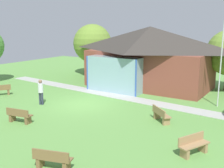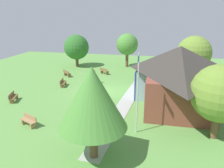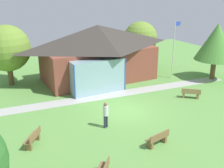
% 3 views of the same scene
% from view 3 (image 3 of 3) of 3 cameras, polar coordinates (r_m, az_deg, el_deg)
% --- Properties ---
extents(ground_plane, '(44.00, 44.00, 0.00)m').
position_cam_3_polar(ground_plane, '(19.70, 3.25, -5.76)').
color(ground_plane, '#609947').
extents(pavilion, '(11.19, 7.11, 5.23)m').
position_cam_3_polar(pavilion, '(25.74, -2.97, 6.74)').
color(pavilion, brown).
rests_on(pavilion, ground_plane).
extents(footpath, '(23.58, 3.17, 0.03)m').
position_cam_3_polar(footpath, '(22.39, -1.11, -2.49)').
color(footpath, '#ADADA8').
rests_on(footpath, ground_plane).
extents(flagpole, '(0.64, 0.08, 5.64)m').
position_cam_3_polar(flagpole, '(26.76, 12.91, 7.62)').
color(flagpole, silver).
rests_on(flagpole, ground_plane).
extents(bench_mid_right, '(1.43, 1.30, 0.84)m').
position_cam_3_polar(bench_mid_right, '(22.72, 16.29, -1.93)').
color(bench_mid_right, '#9E7A51').
rests_on(bench_mid_right, ground_plane).
extents(bench_mid_left, '(1.23, 1.47, 0.84)m').
position_cam_3_polar(bench_mid_left, '(16.20, -16.32, -10.97)').
color(bench_mid_left, brown).
rests_on(bench_mid_left, ground_plane).
extents(bench_front_center, '(1.55, 0.70, 0.84)m').
position_cam_3_polar(bench_front_center, '(15.75, 9.62, -11.33)').
color(bench_front_center, brown).
rests_on(bench_front_center, ground_plane).
extents(visitor_strolling_lawn, '(0.34, 0.34, 1.74)m').
position_cam_3_polar(visitor_strolling_lawn, '(17.06, -1.34, -6.12)').
color(visitor_strolling_lawn, '#2D3347').
rests_on(visitor_strolling_lawn, ground_plane).
extents(tree_behind_pavilion_right, '(3.72, 3.72, 5.02)m').
position_cam_3_polar(tree_behind_pavilion_right, '(30.55, 5.99, 9.51)').
color(tree_behind_pavilion_right, brown).
rests_on(tree_behind_pavilion_right, ground_plane).
extents(tree_behind_pavilion_left, '(4.13, 4.13, 5.46)m').
position_cam_3_polar(tree_behind_pavilion_left, '(25.87, -21.25, 7.01)').
color(tree_behind_pavilion_left, brown).
rests_on(tree_behind_pavilion_left, ground_plane).
extents(tree_east_hedge, '(3.84, 3.84, 5.41)m').
position_cam_3_polar(tree_east_hedge, '(27.47, 21.17, 8.28)').
color(tree_east_hedge, brown).
rests_on(tree_east_hedge, ground_plane).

